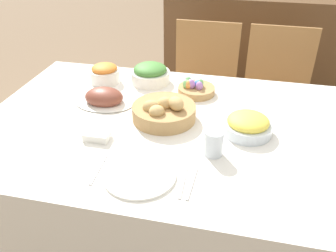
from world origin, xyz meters
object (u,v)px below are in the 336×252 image
at_px(sideboard, 250,56).
at_px(spoon, 192,183).
at_px(egg_basket, 195,88).
at_px(knife, 183,182).
at_px(chair_far_right, 275,96).
at_px(butter_dish, 97,136).
at_px(carrot_bowl, 105,73).
at_px(green_salad_bowl, 150,74).
at_px(drinking_cup, 214,143).
at_px(pineapple_bowl, 248,125).
at_px(chair_far_center, 203,89).
at_px(bread_basket, 164,111).
at_px(ham_platter, 104,98).
at_px(dinner_plate, 140,175).
at_px(fork, 98,169).

height_order(sideboard, spoon, sideboard).
distance_m(egg_basket, knife, 0.67).
bearing_deg(chair_far_right, butter_dish, -124.37).
relative_size(carrot_bowl, knife, 0.93).
relative_size(chair_far_right, green_salad_bowl, 4.59).
xyz_separation_m(chair_far_right, drinking_cup, (-0.30, -1.07, 0.31)).
height_order(pineapple_bowl, green_salad_bowl, green_salad_bowl).
bearing_deg(butter_dish, spoon, -23.62).
bearing_deg(butter_dish, chair_far_center, 75.11).
relative_size(chair_far_right, butter_dish, 9.14).
distance_m(bread_basket, spoon, 0.43).
xyz_separation_m(chair_far_right, green_salad_bowl, (-0.69, -0.51, 0.31)).
distance_m(ham_platter, carrot_bowl, 0.24).
relative_size(dinner_plate, butter_dish, 2.50).
distance_m(carrot_bowl, dinner_plate, 0.80).
xyz_separation_m(chair_far_right, dinner_plate, (-0.53, -1.25, 0.27)).
xyz_separation_m(pineapple_bowl, spoon, (-0.17, -0.36, -0.04)).
bearing_deg(pineapple_bowl, bread_basket, 175.17).
height_order(bread_basket, dinner_plate, bread_basket).
height_order(chair_far_right, dinner_plate, chair_far_right).
distance_m(chair_far_center, green_salad_bowl, 0.63).
bearing_deg(spoon, ham_platter, 138.48).
relative_size(green_salad_bowl, dinner_plate, 0.80).
height_order(sideboard, fork, sideboard).
relative_size(chair_far_center, sideboard, 0.68).
height_order(carrot_bowl, fork, carrot_bowl).
bearing_deg(egg_basket, bread_basket, -108.68).
bearing_deg(sideboard, dinner_plate, -100.09).
xyz_separation_m(knife, spoon, (0.03, 0.00, 0.00)).
distance_m(sideboard, dinner_plate, 2.03).
bearing_deg(bread_basket, egg_basket, 71.32).
bearing_deg(ham_platter, chair_far_right, 42.93).
height_order(pineapple_bowl, dinner_plate, pineapple_bowl).
bearing_deg(drinking_cup, chair_far_center, 99.26).
distance_m(sideboard, spoon, 2.01).
distance_m(bread_basket, carrot_bowl, 0.49).
relative_size(chair_far_center, knife, 5.59).
relative_size(egg_basket, drinking_cup, 1.82).
bearing_deg(green_salad_bowl, dinner_plate, -77.70).
height_order(dinner_plate, drinking_cup, drinking_cup).
relative_size(pineapple_bowl, green_salad_bowl, 0.98).
xyz_separation_m(ham_platter, green_salad_bowl, (0.15, 0.27, 0.02)).
distance_m(ham_platter, knife, 0.66).
bearing_deg(carrot_bowl, ham_platter, -70.01).
relative_size(chair_far_right, carrot_bowl, 6.01).
bearing_deg(chair_far_center, knife, -85.55).
relative_size(sideboard, bread_basket, 4.99).
distance_m(ham_platter, dinner_plate, 0.56).
relative_size(carrot_bowl, spoon, 0.93).
bearing_deg(pineapple_bowl, knife, -118.95).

